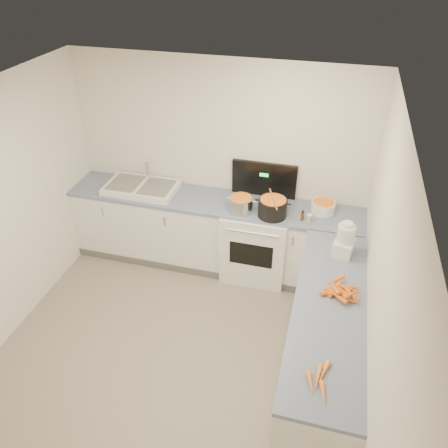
% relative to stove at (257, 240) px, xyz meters
% --- Properties ---
extents(floor, '(3.50, 4.00, 0.00)m').
position_rel_stove_xyz_m(floor, '(-0.55, -1.69, -0.47)').
color(floor, gray).
rests_on(floor, ground).
extents(ceiling, '(3.50, 4.00, 0.00)m').
position_rel_stove_xyz_m(ceiling, '(-0.55, -1.69, 2.03)').
color(ceiling, silver).
rests_on(ceiling, ground).
extents(wall_back, '(3.50, 0.00, 2.50)m').
position_rel_stove_xyz_m(wall_back, '(-0.55, 0.31, 0.78)').
color(wall_back, silver).
rests_on(wall_back, ground).
extents(wall_right, '(0.00, 4.00, 2.50)m').
position_rel_stove_xyz_m(wall_right, '(1.20, -1.69, 0.78)').
color(wall_right, silver).
rests_on(wall_right, ground).
extents(counter_back, '(3.50, 0.62, 0.94)m').
position_rel_stove_xyz_m(counter_back, '(-0.55, 0.01, -0.00)').
color(counter_back, white).
rests_on(counter_back, ground).
extents(counter_right, '(0.62, 2.20, 0.94)m').
position_rel_stove_xyz_m(counter_right, '(0.90, -1.39, -0.00)').
color(counter_right, white).
rests_on(counter_right, ground).
extents(stove, '(0.76, 0.65, 1.36)m').
position_rel_stove_xyz_m(stove, '(0.00, 0.00, 0.00)').
color(stove, white).
rests_on(stove, ground).
extents(sink, '(0.86, 0.52, 0.31)m').
position_rel_stove_xyz_m(sink, '(-1.45, 0.02, 0.50)').
color(sink, white).
rests_on(sink, counter_back).
extents(steel_pot, '(0.36, 0.36, 0.20)m').
position_rel_stove_xyz_m(steel_pot, '(-0.17, -0.13, 0.54)').
color(steel_pot, silver).
rests_on(steel_pot, stove).
extents(black_pot, '(0.37, 0.37, 0.23)m').
position_rel_stove_xyz_m(black_pot, '(0.18, -0.13, 0.56)').
color(black_pot, black).
rests_on(black_pot, stove).
extents(wooden_spoon, '(0.17, 0.41, 0.02)m').
position_rel_stove_xyz_m(wooden_spoon, '(0.18, -0.13, 0.68)').
color(wooden_spoon, '#AD7A47').
rests_on(wooden_spoon, black_pot).
extents(mixing_bowl, '(0.27, 0.27, 0.12)m').
position_rel_stove_xyz_m(mixing_bowl, '(0.71, 0.10, 0.53)').
color(mixing_bowl, white).
rests_on(mixing_bowl, counter_back).
extents(extract_bottle, '(0.04, 0.04, 0.09)m').
position_rel_stove_xyz_m(extract_bottle, '(0.51, -0.13, 0.51)').
color(extract_bottle, '#593319').
rests_on(extract_bottle, counter_back).
extents(spice_jar, '(0.04, 0.04, 0.08)m').
position_rel_stove_xyz_m(spice_jar, '(0.59, -0.15, 0.50)').
color(spice_jar, '#E5B266').
rests_on(spice_jar, counter_back).
extents(food_processor, '(0.22, 0.25, 0.37)m').
position_rel_stove_xyz_m(food_processor, '(0.96, -0.63, 0.62)').
color(food_processor, white).
rests_on(food_processor, counter_right).
extents(carrot_pile, '(0.36, 0.35, 0.09)m').
position_rel_stove_xyz_m(carrot_pile, '(0.98, -1.21, 0.50)').
color(carrot_pile, orange).
rests_on(carrot_pile, counter_right).
extents(peeled_carrots, '(0.18, 0.36, 0.04)m').
position_rel_stove_xyz_m(peeled_carrots, '(0.87, -2.16, 0.49)').
color(peeled_carrots, orange).
rests_on(peeled_carrots, counter_right).
extents(peelings, '(0.23, 0.27, 0.01)m').
position_rel_stove_xyz_m(peelings, '(-1.64, 0.02, 0.54)').
color(peelings, tan).
rests_on(peelings, sink).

